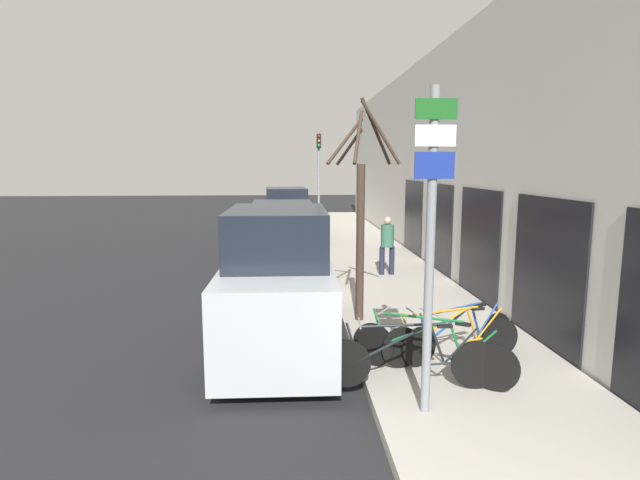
# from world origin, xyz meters

# --- Properties ---
(ground_plane) EXTENTS (80.00, 80.00, 0.00)m
(ground_plane) POSITION_xyz_m (0.00, 11.20, 0.00)
(ground_plane) COLOR black
(sidewalk_curb) EXTENTS (3.20, 32.00, 0.15)m
(sidewalk_curb) POSITION_xyz_m (2.60, 14.00, 0.07)
(sidewalk_curb) COLOR #ADA89E
(sidewalk_curb) RESTS_ON ground
(building_facade) EXTENTS (0.23, 32.00, 6.50)m
(building_facade) POSITION_xyz_m (4.35, 13.91, 3.21)
(building_facade) COLOR silver
(building_facade) RESTS_ON ground
(signpost) EXTENTS (0.48, 0.13, 3.86)m
(signpost) POSITION_xyz_m (1.60, 4.02, 2.26)
(signpost) COLOR gray
(signpost) RESTS_ON sidewalk_curb
(bicycle_0) EXTENTS (2.39, 0.44, 0.92)m
(bicycle_0) POSITION_xyz_m (1.58, 4.67, 0.54)
(bicycle_0) COLOR black
(bicycle_0) RESTS_ON sidewalk_curb
(bicycle_1) EXTENTS (2.03, 1.33, 0.90)m
(bicycle_1) POSITION_xyz_m (1.93, 4.98, 0.54)
(bicycle_1) COLOR black
(bicycle_1) RESTS_ON sidewalk_curb
(bicycle_2) EXTENTS (2.24, 0.57, 0.86)m
(bicycle_2) POSITION_xyz_m (2.41, 5.50, 0.52)
(bicycle_2) COLOR black
(bicycle_2) RESTS_ON sidewalk_curb
(bicycle_3) EXTENTS (2.01, 0.90, 0.84)m
(bicycle_3) POSITION_xyz_m (2.60, 5.69, 0.51)
(bicycle_3) COLOR black
(bicycle_3) RESTS_ON sidewalk_curb
(parked_car_0) EXTENTS (2.01, 4.57, 2.42)m
(parked_car_0) POSITION_xyz_m (-0.22, 6.70, 1.10)
(parked_car_0) COLOR #B2B7BC
(parked_car_0) RESTS_ON ground
(parked_car_1) EXTENTS (2.10, 4.25, 2.11)m
(parked_car_1) POSITION_xyz_m (-0.22, 12.43, 0.97)
(parked_car_1) COLOR silver
(parked_car_1) RESTS_ON ground
(parked_car_2) EXTENTS (2.12, 4.39, 2.25)m
(parked_car_2) POSITION_xyz_m (-0.14, 18.24, 1.01)
(parked_car_2) COLOR maroon
(parked_car_2) RESTS_ON ground
(pedestrian_near) EXTENTS (0.42, 0.35, 1.59)m
(pedestrian_near) POSITION_xyz_m (2.64, 11.68, 1.07)
(pedestrian_near) COLOR #1E2338
(pedestrian_near) RESTS_ON sidewalk_curb
(street_tree) EXTENTS (1.48, 1.74, 4.21)m
(street_tree) POSITION_xyz_m (1.33, 7.72, 2.15)
(street_tree) COLOR #3D2D23
(street_tree) RESTS_ON sidewalk_curb
(traffic_light) EXTENTS (0.20, 0.30, 4.50)m
(traffic_light) POSITION_xyz_m (1.35, 21.24, 3.03)
(traffic_light) COLOR gray
(traffic_light) RESTS_ON sidewalk_curb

